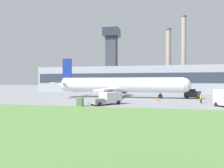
{
  "coord_description": "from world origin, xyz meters",
  "views": [
    {
      "loc": [
        9.39,
        -49.97,
        3.87
      ],
      "look_at": [
        -2.99,
        2.35,
        3.38
      ],
      "focal_mm": 35.0,
      "sensor_mm": 36.0,
      "label": 1
    }
  ],
  "objects": [
    {
      "name": "airplane",
      "position": [
        -1.35,
        2.35,
        3.09
      ],
      "size": [
        33.19,
        27.19,
        9.9
      ],
      "color": "white",
      "rests_on": "ground_plane"
    },
    {
      "name": "ground_crew_person",
      "position": [
        16.02,
        -7.73,
        0.88
      ],
      "size": [
        0.54,
        0.54,
        1.73
      ],
      "color": "#23283D",
      "rests_on": "ground_plane"
    },
    {
      "name": "grass_strip",
      "position": [
        0.0,
        -36.5,
        0.03
      ],
      "size": [
        240.0,
        37.0,
        0.06
      ],
      "color": "#5B8942",
      "rests_on": "ground_plane"
    },
    {
      "name": "terminal_building",
      "position": [
        -0.47,
        34.21,
        5.24
      ],
      "size": [
        77.8,
        14.13,
        25.05
      ],
      "color": "#9EA3AD",
      "rests_on": "ground_plane"
    },
    {
      "name": "traffic_cone_near_nose",
      "position": [
        8.37,
        -3.73,
        0.28
      ],
      "size": [
        0.67,
        0.67,
        0.61
      ],
      "color": "black",
      "rests_on": "ground_plane"
    },
    {
      "name": "ground_plane",
      "position": [
        0.0,
        0.0,
        0.0
      ],
      "size": [
        400.0,
        400.0,
        0.0
      ],
      "primitive_type": "plane",
      "color": "gray"
    },
    {
      "name": "smokestack_left",
      "position": [
        11.79,
        63.87,
        15.5
      ],
      "size": [
        2.85,
        2.85,
        30.77
      ],
      "color": "gray",
      "rests_on": "ground_plane"
    },
    {
      "name": "smokestack_right",
      "position": [
        19.08,
        62.66,
        18.32
      ],
      "size": [
        2.6,
        2.6,
        36.44
      ],
      "color": "gray",
      "rests_on": "ground_plane"
    },
    {
      "name": "pushback_tug",
      "position": [
        16.04,
        4.25,
        1.01
      ],
      "size": [
        3.97,
        3.2,
        2.21
      ],
      "color": "#232328",
      "rests_on": "ground_plane"
    },
    {
      "name": "utility_cabinet",
      "position": [
        -3.63,
        -17.22,
        0.68
      ],
      "size": [
        0.97,
        0.71,
        1.35
      ],
      "color": "#4C724C",
      "rests_on": "ground_plane"
    },
    {
      "name": "baggage_truck",
      "position": [
        0.01,
        -13.71,
        1.06
      ],
      "size": [
        5.08,
        6.16,
        2.12
      ],
      "color": "gray",
      "rests_on": "ground_plane"
    }
  ]
}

